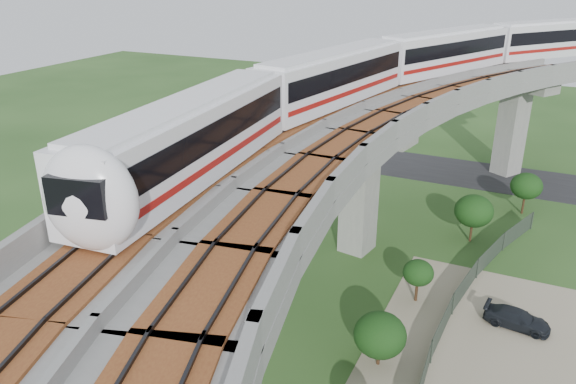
% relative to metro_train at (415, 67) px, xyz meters
% --- Properties ---
extents(ground, '(160.00, 160.00, 0.00)m').
position_rel_metro_train_xyz_m(ground, '(-2.69, -16.56, -12.31)').
color(ground, '#26481C').
rests_on(ground, ground).
extents(asphalt_road, '(60.00, 8.00, 0.03)m').
position_rel_metro_train_xyz_m(asphalt_road, '(-2.69, 13.44, -12.29)').
color(asphalt_road, '#232326').
rests_on(asphalt_road, ground).
extents(viaduct, '(19.58, 73.98, 11.40)m').
position_rel_metro_train_xyz_m(viaduct, '(1.15, -16.56, -3.26)').
color(viaduct, '#99968E').
rests_on(viaduct, ground).
extents(metro_train, '(20.95, 58.85, 3.64)m').
position_rel_metro_train_xyz_m(metro_train, '(0.00, 0.00, 0.00)').
color(metro_train, white).
rests_on(metro_train, ground).
extents(fence, '(3.87, 38.73, 1.50)m').
position_rel_metro_train_xyz_m(fence, '(7.06, -16.56, -11.56)').
color(fence, '#2D382D').
rests_on(fence, ground).
extents(tree_0, '(2.53, 2.53, 3.54)m').
position_rel_metro_train_xyz_m(tree_0, '(8.69, 5.61, -9.85)').
color(tree_0, '#382314').
rests_on(tree_0, ground).
extents(tree_1, '(2.81, 2.81, 3.68)m').
position_rel_metro_train_xyz_m(tree_1, '(5.54, -1.38, -9.83)').
color(tree_1, '#382314').
rests_on(tree_1, ground).
extents(tree_2, '(1.87, 1.87, 2.80)m').
position_rel_metro_train_xyz_m(tree_2, '(3.72, -11.08, -10.31)').
color(tree_2, '#382314').
rests_on(tree_2, ground).
extents(tree_3, '(2.71, 2.71, 3.01)m').
position_rel_metro_train_xyz_m(tree_3, '(3.33, -17.77, -10.46)').
color(tree_3, '#382314').
rests_on(tree_3, ground).
extents(car_dark, '(3.77, 1.85, 1.06)m').
position_rel_metro_train_xyz_m(car_dark, '(9.56, -11.29, -11.74)').
color(car_dark, black).
rests_on(car_dark, dirt_lot).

